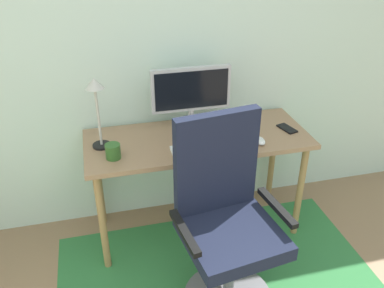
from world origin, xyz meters
The scene contains 9 objects.
wall_back centered at (0.00, 2.20, 1.30)m, with size 6.00×0.10×2.60m, color silver.
desk centered at (0.22, 1.85, 0.65)m, with size 1.41×0.57×0.73m.
monitor centered at (0.21, 1.99, 0.98)m, with size 0.51×0.18×0.41m.
keyboard centered at (0.24, 1.68, 0.74)m, with size 0.43×0.13×0.02m, color white.
computer_mouse centered at (0.57, 1.68, 0.75)m, with size 0.06×0.10×0.03m, color white.
coffee_cup centered at (-0.31, 1.72, 0.78)m, with size 0.09×0.09×0.09m, color #2E5D25.
cell_phone centered at (0.82, 1.81, 0.74)m, with size 0.07×0.14×0.01m, color black.
desk_lamp centered at (-0.37, 1.87, 1.05)m, with size 0.11×0.11×0.44m.
office_chair centered at (0.22, 1.23, 0.48)m, with size 0.60×0.54×1.12m.
Camera 1 is at (-0.37, -0.35, 1.96)m, focal length 38.30 mm.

